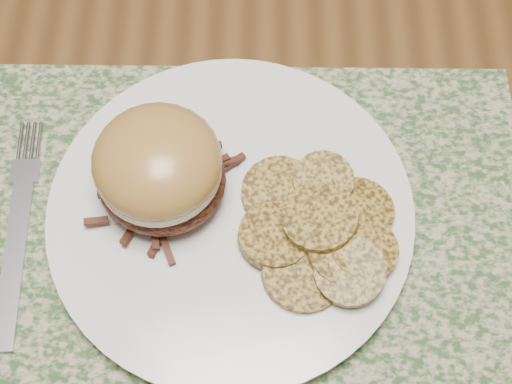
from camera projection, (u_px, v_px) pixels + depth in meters
ground at (228, 329)px, 1.28m from camera, size 3.50×3.50×0.00m
dining_table at (203, 138)px, 0.68m from camera, size 1.50×0.90×0.75m
placemat at (239, 246)px, 0.54m from camera, size 0.45×0.33×0.00m
dinner_plate at (231, 213)px, 0.54m from camera, size 0.26×0.26×0.02m
pork_sandwich at (159, 169)px, 0.51m from camera, size 0.12×0.11×0.07m
roasted_potatoes at (322, 232)px, 0.52m from camera, size 0.13×0.13×0.03m
fork at (18, 227)px, 0.54m from camera, size 0.03×0.19×0.00m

